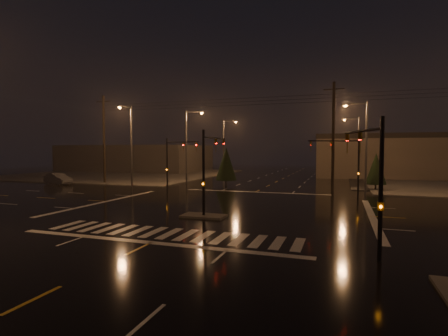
{
  "coord_description": "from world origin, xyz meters",
  "views": [
    {
      "loc": [
        8.97,
        -26.09,
        4.63
      ],
      "look_at": [
        -1.03,
        3.4,
        3.0
      ],
      "focal_mm": 28.0,
      "sensor_mm": 36.0,
      "label": 1
    }
  ],
  "objects": [
    {
      "name": "utility_pole_1",
      "position": [
        8.0,
        14.0,
        6.13
      ],
      "size": [
        2.2,
        0.32,
        12.0
      ],
      "color": "black",
      "rests_on": "ground"
    },
    {
      "name": "commercial_block",
      "position": [
        -35.0,
        42.0,
        2.8
      ],
      "size": [
        30.0,
        18.0,
        5.6
      ],
      "primitive_type": "cube",
      "color": "#433E3B",
      "rests_on": "ground"
    },
    {
      "name": "stop_bar_near",
      "position": [
        0.0,
        -11.0,
        0.01
      ],
      "size": [
        16.0,
        0.5,
        0.01
      ],
      "primitive_type": "cube",
      "color": "beige",
      "rests_on": "ground"
    },
    {
      "name": "signal_mast_median",
      "position": [
        0.0,
        -3.07,
        3.75
      ],
      "size": [
        0.25,
        4.59,
        6.0
      ],
      "color": "black",
      "rests_on": "ground"
    },
    {
      "name": "conifer_3",
      "position": [
        -5.24,
        16.65,
        2.85
      ],
      "size": [
        2.75,
        2.75,
        5.0
      ],
      "color": "black",
      "rests_on": "ground"
    },
    {
      "name": "ground",
      "position": [
        0.0,
        0.0,
        0.0
      ],
      "size": [
        140.0,
        140.0,
        0.0
      ],
      "primitive_type": "plane",
      "color": "black",
      "rests_on": "ground"
    },
    {
      "name": "car_crossing",
      "position": [
        -27.0,
        10.79,
        0.75
      ],
      "size": [
        4.82,
        2.77,
        1.5
      ],
      "primitive_type": "imported",
      "rotation": [
        0.0,
        0.0,
        1.3
      ],
      "color": "#53565B",
      "rests_on": "ground"
    },
    {
      "name": "streetlight_1",
      "position": [
        -11.18,
        18.0,
        5.8
      ],
      "size": [
        2.77,
        0.32,
        10.0
      ],
      "color": "#38383A",
      "rests_on": "ground"
    },
    {
      "name": "streetlight_4",
      "position": [
        11.18,
        36.0,
        5.8
      ],
      "size": [
        2.77,
        0.32,
        10.0
      ],
      "color": "#38383A",
      "rests_on": "ground"
    },
    {
      "name": "conifer_0",
      "position": [
        12.63,
        17.05,
        2.49
      ],
      "size": [
        2.3,
        2.3,
        4.29
      ],
      "color": "black",
      "rests_on": "ground"
    },
    {
      "name": "streetlight_2",
      "position": [
        -11.18,
        34.0,
        5.8
      ],
      "size": [
        2.77,
        0.32,
        10.0
      ],
      "color": "#38383A",
      "rests_on": "ground"
    },
    {
      "name": "streetlight_3",
      "position": [
        11.18,
        16.0,
        5.8
      ],
      "size": [
        2.77,
        0.32,
        10.0
      ],
      "color": "#38383A",
      "rests_on": "ground"
    },
    {
      "name": "crosswalk",
      "position": [
        0.0,
        -9.0,
        0.01
      ],
      "size": [
        15.0,
        2.6,
        0.01
      ],
      "primitive_type": "cube",
      "color": "beige",
      "rests_on": "ground"
    },
    {
      "name": "signal_mast_ne",
      "position": [
        9.5,
        10.14,
        3.79
      ],
      "size": [
        4.84,
        1.86,
        6.0
      ],
      "color": "black",
      "rests_on": "ground"
    },
    {
      "name": "utility_pole_0",
      "position": [
        -22.0,
        14.0,
        6.13
      ],
      "size": [
        2.2,
        0.32,
        12.0
      ],
      "color": "black",
      "rests_on": "ground"
    },
    {
      "name": "stop_bar_far",
      "position": [
        0.0,
        11.0,
        0.01
      ],
      "size": [
        16.0,
        0.5,
        0.01
      ],
      "primitive_type": "cube",
      "color": "beige",
      "rests_on": "ground"
    },
    {
      "name": "streetlight_5",
      "position": [
        -16.0,
        11.18,
        5.8
      ],
      "size": [
        0.32,
        2.77,
        10.0
      ],
      "color": "#38383A",
      "rests_on": "ground"
    },
    {
      "name": "sidewalk_nw",
      "position": [
        -30.0,
        30.0,
        0.06
      ],
      "size": [
        36.0,
        36.0,
        0.12
      ],
      "primitive_type": "cube",
      "color": "#4C4943",
      "rests_on": "ground"
    },
    {
      "name": "signal_mast_nw",
      "position": [
        -9.5,
        10.14,
        3.79
      ],
      "size": [
        4.84,
        1.86,
        6.0
      ],
      "color": "black",
      "rests_on": "ground"
    },
    {
      "name": "median_island",
      "position": [
        0.0,
        -4.0,
        0.07
      ],
      "size": [
        3.0,
        1.6,
        0.15
      ],
      "primitive_type": "cube",
      "color": "#4C4943",
      "rests_on": "ground"
    },
    {
      "name": "signal_mast_se",
      "position": [
        10.23,
        -9.75,
        3.71
      ],
      "size": [
        1.55,
        3.87,
        6.0
      ],
      "color": "black",
      "rests_on": "ground"
    }
  ]
}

